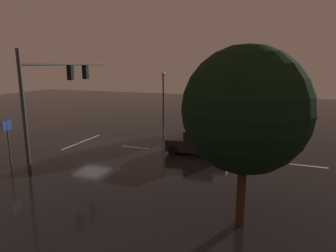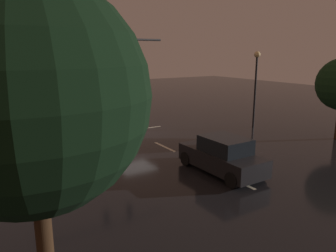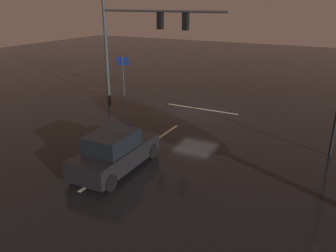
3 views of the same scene
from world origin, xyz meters
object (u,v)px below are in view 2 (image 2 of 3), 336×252
route_sign (26,108)px  car_approaching (222,156)px  street_lamp_left_kerb (256,76)px  tree_right_near (31,97)px  traffic_signal_assembly (74,62)px

route_sign → car_approaching: bearing=123.3°
street_lamp_left_kerb → route_sign: (14.62, -4.37, -1.66)m
car_approaching → tree_right_near: (8.45, 3.90, 3.74)m
tree_right_near → traffic_signal_assembly: bearing=-109.3°
car_approaching → tree_right_near: tree_right_near is taller
car_approaching → tree_right_near: 10.03m
car_approaching → route_sign: size_ratio=1.48×
street_lamp_left_kerb → route_sign: size_ratio=1.85×
traffic_signal_assembly → street_lamp_left_kerb: (-12.06, 2.75, -1.04)m
car_approaching → route_sign: (6.66, -10.13, 1.33)m
street_lamp_left_kerb → tree_right_near: tree_right_near is taller
traffic_signal_assembly → car_approaching: traffic_signal_assembly is taller
traffic_signal_assembly → street_lamp_left_kerb: size_ratio=1.59×
traffic_signal_assembly → route_sign: size_ratio=2.93×
traffic_signal_assembly → route_sign: bearing=-32.2°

